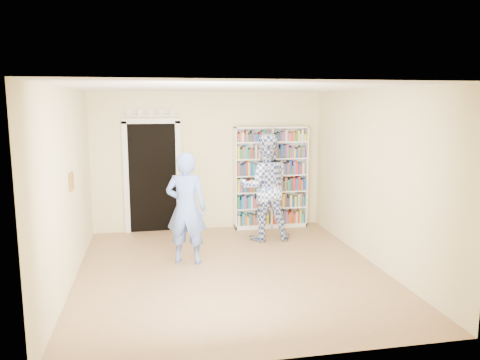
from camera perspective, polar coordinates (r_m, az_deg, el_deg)
The scene contains 11 objects.
floor at distance 7.14m, azimuth -1.14°, elevation -11.04°, with size 5.00×5.00×0.00m, color #986A49.
ceiling at distance 6.69m, azimuth -1.21°, elevation 11.18°, with size 5.00×5.00×0.00m, color white.
wall_back at distance 9.23m, azimuth -3.81°, elevation 2.28°, with size 4.50×4.50×0.00m, color #F5E8A9.
wall_left at distance 6.78m, azimuth -20.26°, elevation -0.88°, with size 5.00×5.00×0.00m, color #F5E8A9.
wall_right at distance 7.49m, azimuth 16.04°, elevation 0.27°, with size 5.00×5.00×0.00m, color #F5E8A9.
bookshelf at distance 9.35m, azimuth 3.76°, elevation 0.35°, with size 1.47×0.28×2.02m.
doorway at distance 9.16m, azimuth -10.62°, elevation 1.01°, with size 1.10×0.08×2.43m.
wall_art at distance 6.97m, azimuth -19.86°, elevation -0.18°, with size 0.03×0.25×0.25m, color brown.
man_blue at distance 7.30m, azimuth -6.56°, elevation -3.44°, with size 0.64×0.42×1.75m, color #6180D7.
man_plaid at distance 8.50m, azimuth 3.02°, elevation -0.86°, with size 0.95×0.74×1.96m, color #2F4491.
paper_sheet at distance 8.32m, azimuth 4.10°, elevation -0.41°, with size 0.23×0.01×0.32m, color white.
Camera 1 is at (-1.13, -6.59, 2.49)m, focal length 35.00 mm.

